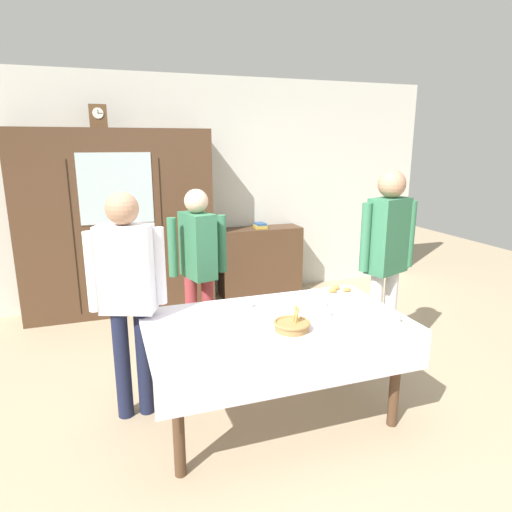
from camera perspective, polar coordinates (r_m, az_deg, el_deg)
name	(u,v)px	position (r m, az deg, el deg)	size (l,w,h in m)	color
ground_plane	(265,401)	(3.60, 1.10, -18.06)	(12.00, 12.00, 0.00)	tan
back_wall	(191,191)	(5.63, -8.32, 8.24)	(6.40, 0.10, 2.70)	silver
dining_table	(277,334)	(3.09, 2.69, -9.96)	(1.76, 1.01, 0.75)	#4C3321
wall_cabinet	(118,224)	(5.28, -17.21, 3.96)	(2.10, 0.46, 2.08)	#4C3321
mantel_clock	(98,116)	(5.21, -19.50, 16.47)	(0.18, 0.11, 0.24)	brown
bookshelf_low	(260,261)	(5.78, 0.54, -0.67)	(1.05, 0.35, 0.88)	#4C3321
book_stack	(260,226)	(5.68, 0.55, 3.90)	(0.18, 0.21, 0.07)	#B29333
tea_cup_far_right	(395,319)	(3.15, 17.31, -7.73)	(0.13, 0.13, 0.06)	white
tea_cup_back_edge	(248,305)	(3.27, -1.07, -6.24)	(0.13, 0.13, 0.06)	silver
tea_cup_near_right	(326,313)	(3.14, 8.88, -7.25)	(0.13, 0.13, 0.06)	white
tea_cup_near_left	(322,305)	(3.29, 8.36, -6.23)	(0.13, 0.13, 0.06)	white
bread_basket	(292,325)	(2.91, 4.61, -8.77)	(0.24, 0.24, 0.16)	#9E7542
pastry_plate	(339,292)	(3.65, 10.58, -4.51)	(0.28, 0.28, 0.05)	white
spoon_back_edge	(221,321)	(3.05, -4.54, -8.25)	(0.12, 0.02, 0.01)	silver
spoon_mid_left	(345,306)	(3.38, 11.34, -6.23)	(0.12, 0.02, 0.01)	silver
spoon_center	(201,353)	(2.62, -7.05, -12.24)	(0.12, 0.02, 0.01)	silver
person_behind_table_right	(128,286)	(3.16, -16.05, -3.65)	(0.52, 0.32, 1.61)	#191E38
person_near_right_end	(198,259)	(3.97, -7.40, -0.33)	(0.52, 0.40, 1.54)	#933338
person_by_cabinet	(387,249)	(3.94, 16.38, 0.84)	(0.52, 0.32, 1.71)	silver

